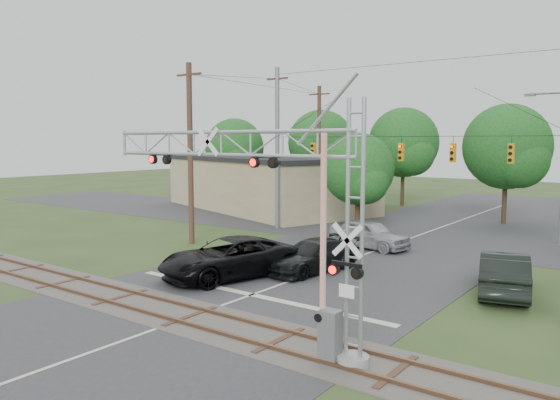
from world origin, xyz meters
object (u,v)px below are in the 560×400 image
Objects in this scene: traffic_signal_span at (416,151)px; commercial_building at (266,182)px; crossing_gantry at (265,198)px; pickup_black at (230,258)px; sedan_silver at (369,234)px; car_dark at (312,256)px.

traffic_signal_span reaches higher than commercial_building.
traffic_signal_span reaches higher than crossing_gantry.
pickup_black is 10.31m from sedan_silver.
crossing_gantry is at bearing -23.44° from pickup_black.
crossing_gantry is at bearing -32.90° from commercial_building.
traffic_signal_span is at bearing -23.75° from sedan_silver.
pickup_black is at bearing -118.14° from car_dark.
crossing_gantry reaches higher than car_dark.
crossing_gantry is at bearing -81.35° from traffic_signal_span.
crossing_gantry is 34.17m from commercial_building.
crossing_gantry reaches higher than sedan_silver.
commercial_building is (-18.13, 8.56, -3.28)m from traffic_signal_span.
crossing_gantry reaches higher than commercial_building.
pickup_black is 0.29× the size of commercial_building.
car_dark is at bearing -168.61° from sedan_silver.
commercial_building is (-16.95, 18.12, 1.69)m from car_dark.
car_dark is at bearing -97.08° from traffic_signal_span.
commercial_building is (-20.93, 26.92, -2.14)m from crossing_gantry.
traffic_signal_span is 3.64× the size of car_dark.
car_dark is (-1.19, -9.56, -4.97)m from traffic_signal_span.
traffic_signal_span is 5.82m from sedan_silver.
pickup_black reaches higher than sedan_silver.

